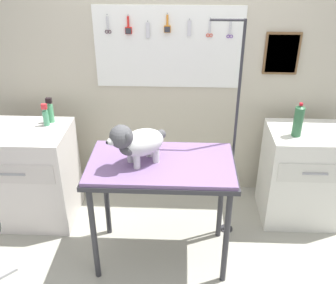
% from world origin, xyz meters
% --- Properties ---
extents(ground, '(4.40, 4.00, 0.04)m').
position_xyz_m(ground, '(0.00, 0.00, -0.02)').
color(ground, '#A8A697').
extents(rear_wall_panel, '(4.00, 0.11, 2.30)m').
position_xyz_m(rear_wall_panel, '(0.00, 1.28, 1.16)').
color(rear_wall_panel, '#BDB59F').
rests_on(rear_wall_panel, ground).
extents(grooming_table, '(1.08, 0.62, 0.89)m').
position_xyz_m(grooming_table, '(-0.07, 0.26, 0.80)').
color(grooming_table, '#2D2D33').
rests_on(grooming_table, ground).
extents(grooming_arm, '(0.30, 0.11, 1.84)m').
position_xyz_m(grooming_arm, '(0.48, 0.59, 0.86)').
color(grooming_arm, '#2D2D33').
rests_on(grooming_arm, ground).
extents(dog, '(0.43, 0.35, 0.33)m').
position_xyz_m(dog, '(-0.24, 0.23, 1.07)').
color(dog, silver).
rests_on(dog, grooming_table).
extents(counter_left, '(0.80, 0.58, 0.89)m').
position_xyz_m(counter_left, '(-1.29, 0.72, 0.45)').
color(counter_left, silver).
rests_on(counter_left, ground).
extents(cabinet_right, '(0.68, 0.54, 0.87)m').
position_xyz_m(cabinet_right, '(1.16, 0.83, 0.44)').
color(cabinet_right, silver).
rests_on(cabinet_right, ground).
extents(spray_bottle_tall, '(0.05, 0.05, 0.20)m').
position_xyz_m(spray_bottle_tall, '(-1.08, 0.82, 0.98)').
color(spray_bottle_tall, '#469469').
rests_on(spray_bottle_tall, counter_left).
extents(spray_bottle_short, '(0.05, 0.05, 0.22)m').
position_xyz_m(spray_bottle_short, '(-1.06, 0.89, 0.99)').
color(spray_bottle_short, '#4A9C69').
rests_on(spray_bottle_short, counter_left).
extents(soda_bottle, '(0.08, 0.08, 0.29)m').
position_xyz_m(soda_bottle, '(1.01, 0.76, 1.01)').
color(soda_bottle, '#2F643F').
rests_on(soda_bottle, cabinet_right).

